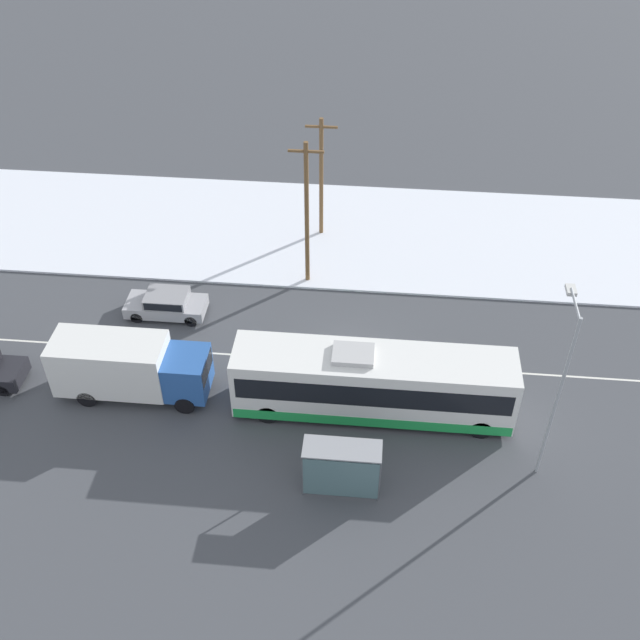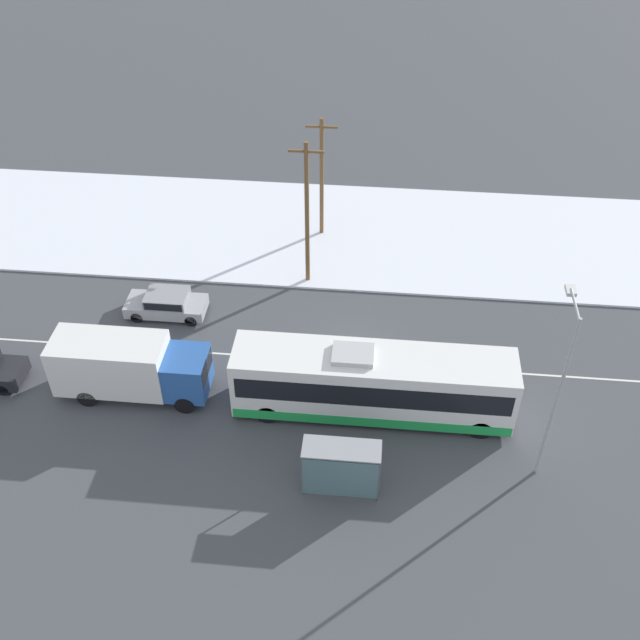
{
  "view_description": "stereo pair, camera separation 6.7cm",
  "coord_description": "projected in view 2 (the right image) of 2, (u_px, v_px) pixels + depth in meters",
  "views": [
    {
      "loc": [
        1.05,
        -26.77,
        25.26
      ],
      "look_at": [
        -1.61,
        1.41,
        1.4
      ],
      "focal_mm": 42.0,
      "sensor_mm": 36.0,
      "label": 1
    },
    {
      "loc": [
        1.12,
        -26.76,
        25.26
      ],
      "look_at": [
        -1.61,
        1.41,
        1.4
      ],
      "focal_mm": 42.0,
      "sensor_mm": 36.0,
      "label": 2
    }
  ],
  "objects": [
    {
      "name": "snow_lot",
      "position": [
        362.0,
        234.0,
        45.27
      ],
      "size": [
        80.0,
        11.22,
        0.12
      ],
      "color": "silver",
      "rests_on": "ground_plane"
    },
    {
      "name": "city_bus",
      "position": [
        373.0,
        383.0,
        33.19
      ],
      "size": [
        12.44,
        2.57,
        3.51
      ],
      "color": "white",
      "rests_on": "ground_plane"
    },
    {
      "name": "sedan_car",
      "position": [
        167.0,
        303.0,
        39.1
      ],
      "size": [
        4.16,
        1.8,
        1.36
      ],
      "rotation": [
        0.0,
        0.0,
        3.14
      ],
      "color": "#9E9EA3",
      "rests_on": "ground_plane"
    },
    {
      "name": "bus_shelter",
      "position": [
        341.0,
        465.0,
        29.72
      ],
      "size": [
        3.15,
        1.2,
        2.4
      ],
      "color": "gray",
      "rests_on": "ground_plane"
    },
    {
      "name": "pedestrian_at_stop",
      "position": [
        340.0,
        450.0,
        31.08
      ],
      "size": [
        0.64,
        0.28,
        1.78
      ],
      "color": "#23232D",
      "rests_on": "ground_plane"
    },
    {
      "name": "ground_plane",
      "position": [
        350.0,
        362.0,
        36.73
      ],
      "size": [
        120.0,
        120.0,
        0.0
      ],
      "primitive_type": "plane",
      "color": "#424449"
    },
    {
      "name": "utility_pole_snowlot",
      "position": [
        322.0,
        176.0,
        42.9
      ],
      "size": [
        1.8,
        0.24,
        7.48
      ],
      "color": "brown",
      "rests_on": "ground_plane"
    },
    {
      "name": "box_truck",
      "position": [
        128.0,
        366.0,
        34.11
      ],
      "size": [
        7.07,
        2.3,
        3.04
      ],
      "color": "silver",
      "rests_on": "ground_plane"
    },
    {
      "name": "streetlamp",
      "position": [
        560.0,
        377.0,
        28.53
      ],
      "size": [
        0.36,
        2.26,
        8.46
      ],
      "color": "#9EA3A8",
      "rests_on": "ground_plane"
    },
    {
      "name": "utility_pole_roadside",
      "position": [
        307.0,
        213.0,
        38.96
      ],
      "size": [
        1.8,
        0.24,
        8.46
      ],
      "color": "brown",
      "rests_on": "ground_plane"
    },
    {
      "name": "lane_marking_center",
      "position": [
        350.0,
        362.0,
        36.73
      ],
      "size": [
        60.0,
        0.12,
        0.0
      ],
      "color": "silver",
      "rests_on": "ground_plane"
    }
  ]
}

